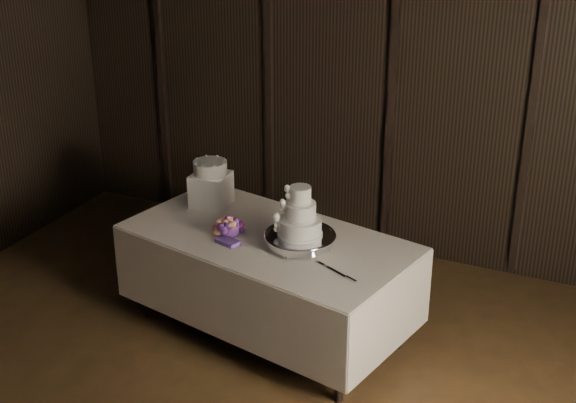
{
  "coord_description": "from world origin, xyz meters",
  "views": [
    {
      "loc": [
        1.88,
        -2.53,
        3.2
      ],
      "look_at": [
        -0.18,
        1.89,
        1.05
      ],
      "focal_mm": 50.0,
      "sensor_mm": 36.0,
      "label": 1
    }
  ],
  "objects": [
    {
      "name": "box_pedestal",
      "position": [
        -0.95,
        2.19,
        0.89
      ],
      "size": [
        0.28,
        0.28,
        0.25
      ],
      "primitive_type": "cube",
      "rotation": [
        0.0,
        0.0,
        0.08
      ],
      "color": "white",
      "rests_on": "display_table"
    },
    {
      "name": "room",
      "position": [
        0.0,
        0.0,
        1.5
      ],
      "size": [
        6.08,
        7.08,
        3.08
      ],
      "color": "black",
      "rests_on": "ground"
    },
    {
      "name": "bouquet",
      "position": [
        -0.58,
        1.79,
        0.82
      ],
      "size": [
        0.35,
        0.42,
        0.17
      ],
      "primitive_type": null,
      "rotation": [
        0.0,
        0.0,
        -0.27
      ],
      "color": "#CB4F4F",
      "rests_on": "display_table"
    },
    {
      "name": "small_cake",
      "position": [
        -0.95,
        2.19,
        1.06
      ],
      "size": [
        0.26,
        0.26,
        0.1
      ],
      "primitive_type": "cylinder",
      "rotation": [
        0.0,
        0.0,
        0.05
      ],
      "color": "white",
      "rests_on": "box_pedestal"
    },
    {
      "name": "wedding_cake",
      "position": [
        -0.1,
        1.83,
        0.99
      ],
      "size": [
        0.33,
        0.29,
        0.34
      ],
      "rotation": [
        0.0,
        0.0,
        0.34
      ],
      "color": "white",
      "rests_on": "cake_stand"
    },
    {
      "name": "display_table",
      "position": [
        -0.33,
        1.89,
        0.42
      ],
      "size": [
        2.16,
        1.42,
        0.76
      ],
      "rotation": [
        0.0,
        0.0,
        -0.2
      ],
      "color": "silver",
      "rests_on": "ground"
    },
    {
      "name": "cake_knife",
      "position": [
        0.24,
        1.63,
        0.77
      ],
      "size": [
        0.35,
        0.18,
        0.01
      ],
      "primitive_type": "cube",
      "rotation": [
        0.0,
        0.0,
        -0.44
      ],
      "color": "silver",
      "rests_on": "display_table"
    },
    {
      "name": "cake_stand",
      "position": [
        -0.07,
        1.84,
        0.81
      ],
      "size": [
        0.58,
        0.58,
        0.09
      ],
      "primitive_type": "cylinder",
      "rotation": [
        0.0,
        0.0,
        -0.22
      ],
      "color": "silver",
      "rests_on": "display_table"
    }
  ]
}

